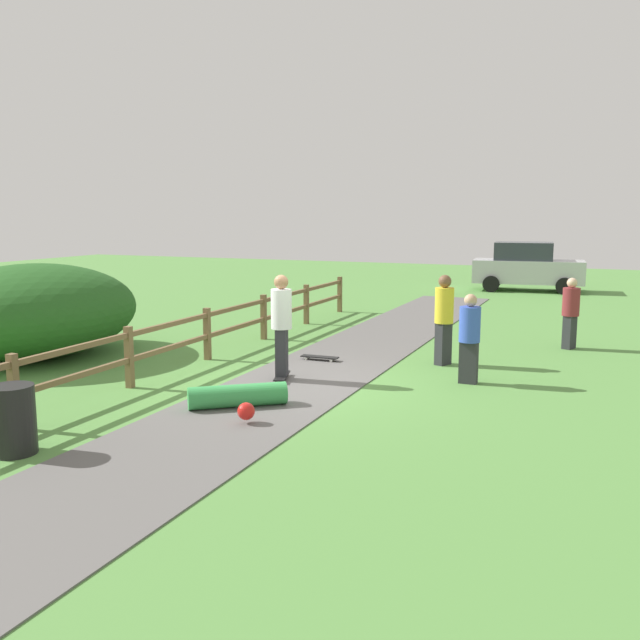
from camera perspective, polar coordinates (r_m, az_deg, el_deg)
name	(u,v)px	position (r m, az deg, el deg)	size (l,w,h in m)	color
ground_plane	(294,385)	(12.54, -2.18, -5.37)	(60.00, 60.00, 0.00)	#568E42
asphalt_path	(294,385)	(12.53, -2.18, -5.33)	(2.40, 28.00, 0.02)	#605E5B
wooden_fence	(171,339)	(13.67, -12.13, -1.50)	(0.12, 18.12, 1.10)	brown
bush_large	(33,311)	(16.00, -22.53, 0.72)	(3.96, 4.76, 2.00)	#23561E
trash_bin	(13,420)	(9.78, -23.92, -7.52)	(0.56, 0.56, 0.90)	black
skater_riding	(281,321)	(12.65, -3.19, -0.10)	(0.47, 0.82, 1.94)	black
skater_fallen	(238,397)	(11.06, -6.73, -6.29)	(1.46, 1.46, 0.36)	green
skateboard_loose	(320,357)	(14.48, -0.02, -3.07)	(0.80, 0.22, 0.08)	black
bystander_yellow	(444,315)	(14.22, 10.17, 0.39)	(0.51, 0.51, 1.84)	#2D2D33
bystander_blue	(469,335)	(12.77, 12.20, -1.19)	(0.39, 0.39, 1.64)	#2D2D33
bystander_maroon	(571,310)	(16.68, 19.92, 0.77)	(0.50, 0.50, 1.62)	#2D2D33
parked_car_silver	(527,267)	(28.60, 16.66, 4.23)	(4.34, 2.29, 1.92)	#B7B7BC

